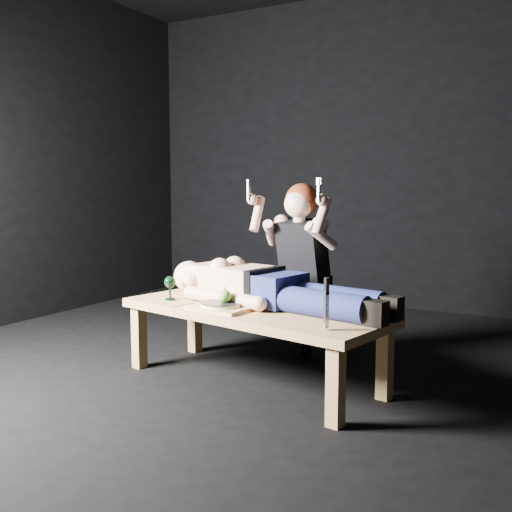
% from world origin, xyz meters
% --- Properties ---
extents(ground, '(5.00, 5.00, 0.00)m').
position_xyz_m(ground, '(0.00, 0.00, 0.00)').
color(ground, black).
rests_on(ground, ground).
extents(back_wall, '(5.00, 0.00, 5.00)m').
position_xyz_m(back_wall, '(0.00, 2.50, 1.50)').
color(back_wall, black).
rests_on(back_wall, ground).
extents(table, '(1.73, 0.93, 0.45)m').
position_xyz_m(table, '(0.04, -0.11, 0.23)').
color(table, tan).
rests_on(table, ground).
extents(lying_man, '(1.72, 0.82, 0.26)m').
position_xyz_m(lying_man, '(0.11, 0.00, 0.58)').
color(lying_man, '#F1B597').
rests_on(lying_man, table).
extents(kneeling_woman, '(0.75, 0.81, 1.21)m').
position_xyz_m(kneeling_woman, '(0.12, 0.52, 0.61)').
color(kneeling_woman, black).
rests_on(kneeling_woman, ground).
extents(serving_tray, '(0.38, 0.30, 0.02)m').
position_xyz_m(serving_tray, '(-0.09, -0.24, 0.46)').
color(serving_tray, tan).
rests_on(serving_tray, table).
extents(plate, '(0.26, 0.26, 0.02)m').
position_xyz_m(plate, '(-0.09, -0.24, 0.48)').
color(plate, white).
rests_on(plate, serving_tray).
extents(apple, '(0.08, 0.08, 0.08)m').
position_xyz_m(apple, '(-0.07, -0.23, 0.53)').
color(apple, '#58AA27').
rests_on(apple, plate).
extents(goblet, '(0.09, 0.09, 0.15)m').
position_xyz_m(goblet, '(-0.52, -0.15, 0.53)').
color(goblet, black).
rests_on(goblet, table).
extents(fork_flat, '(0.06, 0.17, 0.01)m').
position_xyz_m(fork_flat, '(-0.36, -0.23, 0.45)').
color(fork_flat, '#B2B2B7').
rests_on(fork_flat, table).
extents(knife_flat, '(0.03, 0.18, 0.01)m').
position_xyz_m(knife_flat, '(0.07, -0.30, 0.45)').
color(knife_flat, '#B2B2B7').
rests_on(knife_flat, table).
extents(spoon_flat, '(0.08, 0.17, 0.01)m').
position_xyz_m(spoon_flat, '(-0.00, -0.19, 0.45)').
color(spoon_flat, '#B2B2B7').
rests_on(spoon_flat, table).
extents(carving_knife, '(0.04, 0.04, 0.26)m').
position_xyz_m(carving_knife, '(0.63, -0.42, 0.58)').
color(carving_knife, '#B2B2B7').
rests_on(carving_knife, table).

